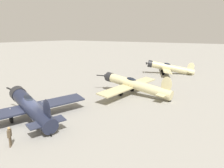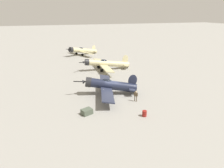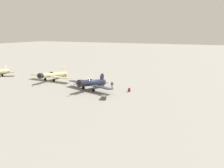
% 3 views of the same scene
% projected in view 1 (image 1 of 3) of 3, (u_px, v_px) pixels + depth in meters
% --- Properties ---
extents(ground_plane, '(400.00, 400.00, 0.00)m').
position_uv_depth(ground_plane, '(34.00, 123.00, 21.93)').
color(ground_plane, gray).
extents(airplane_foreground, '(12.80, 10.43, 3.45)m').
position_uv_depth(airplane_foreground, '(30.00, 107.00, 21.92)').
color(airplane_foreground, '#1E2338').
rests_on(airplane_foreground, ground_plane).
extents(airplane_mid_apron, '(13.48, 12.36, 3.42)m').
position_uv_depth(airplane_mid_apron, '(134.00, 85.00, 31.61)').
color(airplane_mid_apron, beige).
rests_on(airplane_mid_apron, ground_plane).
extents(airplane_far_line, '(10.97, 10.63, 3.38)m').
position_uv_depth(airplane_far_line, '(169.00, 68.00, 48.41)').
color(airplane_far_line, beige).
rests_on(airplane_far_line, ground_plane).
extents(ground_crew_mechanic, '(0.51, 0.49, 1.70)m').
position_uv_depth(ground_crew_mechanic, '(10.00, 135.00, 17.12)').
color(ground_crew_mechanic, brown).
rests_on(ground_crew_mechanic, ground_plane).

